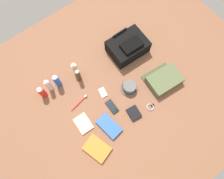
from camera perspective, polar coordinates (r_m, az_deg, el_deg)
The scene contains 17 objects.
ground_plane at distance 1.72m, azimuth 0.00°, elevation -0.58°, with size 2.64×2.02×0.02m, color brown.
backpack at distance 1.82m, azimuth 4.57°, elevation 12.21°, with size 0.34×0.27×0.16m.
toiletry_pouch at distance 1.76m, azimuth 14.68°, elevation 2.76°, with size 0.30×0.26×0.08m.
bucket_hat at distance 1.69m, azimuth 4.99°, elevation 0.65°, with size 0.15×0.15×0.07m.
sunscreen_spray at distance 1.73m, azimuth -19.44°, elevation -0.79°, with size 0.05×0.05×0.14m.
toothpaste_tube at distance 1.72m, azimuth -17.72°, elevation 1.12°, with size 0.04×0.04×0.16m.
deodorant_spray at distance 1.72m, azimuth -15.49°, elevation 2.32°, with size 0.05×0.05×0.16m.
cologne_bottle at distance 1.70m, azimuth -9.60°, elevation 3.97°, with size 0.04×0.04×0.16m.
lotion_bottle at distance 1.73m, azimuth -10.60°, elevation 5.87°, with size 0.04×0.04×0.15m.
paperback_novel at distance 1.61m, azimuth -4.34°, elevation -16.54°, with size 0.19×0.23×0.03m.
travel_guidebook at distance 1.62m, azimuth -0.85°, elevation -10.45°, with size 0.14×0.21×0.03m.
cell_phone at distance 1.66m, azimuth -0.02°, elevation -4.93°, with size 0.06×0.13×0.01m.
media_player at distance 1.70m, azimuth -2.63°, elevation -0.87°, with size 0.07×0.09×0.01m.
wristwatch at distance 1.69m, azimuth 10.99°, elevation -4.91°, with size 0.07×0.06×0.01m.
toothbrush at distance 1.69m, azimuth -9.14°, elevation -3.58°, with size 0.18×0.04×0.02m.
wallet at distance 1.65m, azimuth 6.30°, elevation -6.73°, with size 0.09×0.11×0.02m, color black.
notepad at distance 1.65m, azimuth -8.22°, elevation -9.64°, with size 0.11×0.15×0.02m, color beige.
Camera 1 is at (-0.34, -0.44, 1.62)m, focal length 31.83 mm.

